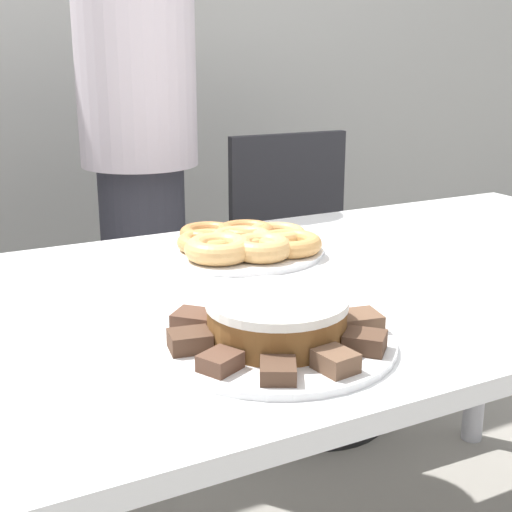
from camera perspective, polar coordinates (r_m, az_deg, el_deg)
table at (r=1.21m, az=-0.62°, el=-6.18°), size 1.98×0.86×0.73m
person_standing at (r=1.92m, az=-9.35°, el=9.30°), size 0.31×0.31×1.66m
office_chair_right at (r=2.20m, az=4.28°, el=-2.65°), size 0.46×0.46×0.86m
plate_cake at (r=0.97m, az=1.66°, el=-6.92°), size 0.32×0.32×0.01m
plate_donuts at (r=1.40m, az=-1.14°, el=0.46°), size 0.32×0.32×0.01m
frosted_cake at (r=0.96m, az=1.68°, el=-5.00°), size 0.19×0.19×0.06m
lamington_0 at (r=1.06m, az=-2.22°, el=-4.07°), size 0.04×0.05×0.02m
lamington_1 at (r=1.00m, az=-4.88°, el=-5.13°), size 0.07×0.08×0.02m
lamington_2 at (r=0.94m, az=-5.32°, el=-6.76°), size 0.06×0.05×0.02m
lamington_3 at (r=0.88m, az=-2.88°, el=-8.44°), size 0.06×0.06×0.02m
lamington_4 at (r=0.86m, az=1.78°, el=-9.15°), size 0.06×0.07×0.02m
lamington_5 at (r=0.88m, az=6.38°, el=-8.35°), size 0.05×0.05×0.02m
lamington_6 at (r=0.94m, az=8.70°, el=-6.80°), size 0.07×0.07×0.02m
lamington_7 at (r=1.01m, az=8.15°, el=-5.18°), size 0.07×0.06×0.02m
lamington_8 at (r=1.06m, az=5.42°, el=-4.05°), size 0.06×0.06×0.02m
lamington_9 at (r=1.08m, az=1.59°, el=-3.58°), size 0.07×0.08×0.02m
donut_0 at (r=1.40m, az=-1.15°, el=1.32°), size 0.13×0.13×0.03m
donut_1 at (r=1.46m, az=-0.83°, el=1.94°), size 0.12×0.12×0.03m
donut_2 at (r=1.45m, az=-3.91°, el=1.81°), size 0.11×0.11×0.03m
donut_3 at (r=1.39m, az=-3.79°, el=1.13°), size 0.12×0.12×0.03m
donut_4 at (r=1.32m, az=-3.00°, el=0.58°), size 0.13×0.13×0.04m
donut_5 at (r=1.33m, az=0.42°, el=0.67°), size 0.12×0.12×0.04m
donut_6 at (r=1.37m, az=2.62°, el=1.01°), size 0.13×0.13×0.03m
donut_7 at (r=1.44m, az=1.60°, el=1.72°), size 0.12×0.12×0.03m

